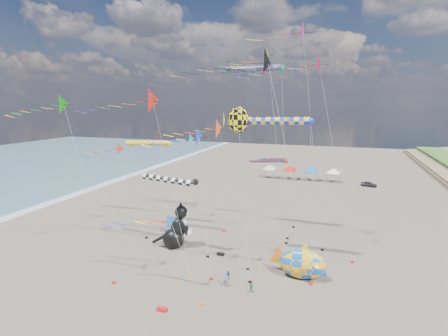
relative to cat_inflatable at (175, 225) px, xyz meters
name	(u,v)px	position (x,y,z in m)	size (l,w,h in m)	color
ground	(196,332)	(9.08, -14.76, -2.94)	(260.00, 260.00, 0.00)	brown
delta_kite_0	(208,131)	(5.75, -3.01, 12.33)	(11.44, 2.39, 16.73)	#FF5120
delta_kite_1	(190,141)	(-1.00, 7.19, 10.00)	(11.04, 1.95, 14.27)	#24C0DF
delta_kite_2	(312,67)	(15.77, 2.54, 19.11)	(13.23, 2.23, 23.50)	red
delta_kite_3	(261,60)	(9.39, 5.70, 20.43)	(11.65, 2.22, 24.82)	orange
delta_kite_4	(157,103)	(1.59, -6.41, 15.33)	(11.85, 2.72, 19.86)	red
delta_kite_5	(70,108)	(-5.78, -10.29, 14.87)	(10.00, 2.06, 19.17)	#0F7B0E
delta_kite_6	(270,62)	(12.34, -3.53, 19.16)	(14.92, 2.89, 23.78)	black
delta_kite_7	(184,140)	(4.42, -6.34, 11.66)	(8.65, 2.13, 15.96)	blue
delta_kite_8	(152,228)	(3.16, -11.05, 3.95)	(11.09, 1.94, 8.21)	blue
delta_kite_9	(115,150)	(-9.38, 1.40, 9.02)	(9.52, 1.86, 13.25)	#EC4618
delta_kite_10	(302,35)	(14.36, 4.97, 22.94)	(14.43, 2.81, 27.56)	#FB12A8
windsock_0	(270,161)	(9.57, 12.00, 6.92)	(7.05, 0.70, 10.28)	red
windsock_1	(172,180)	(0.39, -1.42, 6.18)	(8.61, 0.79, 9.56)	black
windsock_2	(254,70)	(8.13, 7.37, 19.47)	(9.69, 0.92, 22.94)	#177E42
windsock_3	(275,121)	(12.38, -0.30, 13.34)	(9.96, 0.85, 16.76)	#152DD7
windsock_4	(150,144)	(-6.89, 6.25, 9.50)	(8.57, 0.79, 12.89)	#EAA713
angelfish_kite	(236,121)	(9.09, -3.72, 13.47)	(3.74, 3.02, 17.86)	yellow
cat_inflatable	(175,225)	(0.00, 0.00, 0.00)	(4.35, 2.17, 5.87)	black
fish_inflatable	(302,264)	(16.17, -3.08, -1.28)	(6.57, 3.27, 4.14)	#125EB3
person_adult	(226,280)	(9.14, -7.23, -2.16)	(0.57, 0.37, 1.55)	gray
child_green	(251,288)	(11.85, -7.50, -2.42)	(0.50, 0.39, 1.03)	#1E7122
child_blue	(228,275)	(8.92, -5.72, -2.44)	(0.58, 0.24, 0.99)	#2A34AC
kite_bag_0	(162,309)	(5.05, -13.00, -2.79)	(0.90, 0.44, 0.30)	red
kite_bag_1	(322,273)	(18.18, -1.47, -2.79)	(0.90, 0.44, 0.30)	blue
kite_bag_2	(221,254)	(6.23, -0.44, -2.79)	(0.90, 0.44, 0.30)	black
tent_row	(301,167)	(10.58, 45.24, 0.21)	(19.20, 4.20, 3.80)	silver
parked_car	(369,184)	(25.68, 43.24, -2.36)	(1.37, 3.40, 1.16)	#26262D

